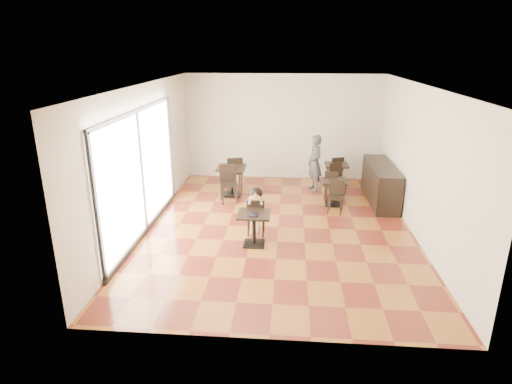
# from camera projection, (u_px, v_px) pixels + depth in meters

# --- Properties ---
(floor) EXTENTS (6.00, 8.00, 0.01)m
(floor) POSITION_uv_depth(u_px,v_px,m) (278.00, 227.00, 9.87)
(floor) COLOR brown
(floor) RESTS_ON ground
(ceiling) EXTENTS (6.00, 8.00, 0.01)m
(ceiling) POSITION_uv_depth(u_px,v_px,m) (281.00, 85.00, 8.83)
(ceiling) COLOR white
(ceiling) RESTS_ON floor
(wall_back) EXTENTS (6.00, 0.01, 3.20)m
(wall_back) POSITION_uv_depth(u_px,v_px,m) (283.00, 127.00, 13.12)
(wall_back) COLOR beige
(wall_back) RESTS_ON floor
(wall_front) EXTENTS (6.00, 0.01, 3.20)m
(wall_front) POSITION_uv_depth(u_px,v_px,m) (271.00, 237.00, 5.58)
(wall_front) COLOR beige
(wall_front) RESTS_ON floor
(wall_left) EXTENTS (0.01, 8.00, 3.20)m
(wall_left) POSITION_uv_depth(u_px,v_px,m) (146.00, 157.00, 9.58)
(wall_left) COLOR beige
(wall_left) RESTS_ON floor
(wall_right) EXTENTS (0.01, 8.00, 3.20)m
(wall_right) POSITION_uv_depth(u_px,v_px,m) (420.00, 163.00, 9.12)
(wall_right) COLOR beige
(wall_right) RESTS_ON floor
(storefront_window) EXTENTS (0.04, 4.50, 2.60)m
(storefront_window) POSITION_uv_depth(u_px,v_px,m) (140.00, 172.00, 9.17)
(storefront_window) COLOR white
(storefront_window) RESTS_ON floor
(child_table) EXTENTS (0.67, 0.67, 0.71)m
(child_table) POSITION_uv_depth(u_px,v_px,m) (254.00, 229.00, 8.89)
(child_table) COLOR black
(child_table) RESTS_ON floor
(child_chair) EXTENTS (0.38, 0.38, 0.85)m
(child_chair) POSITION_uv_depth(u_px,v_px,m) (256.00, 216.00, 9.39)
(child_chair) COLOR black
(child_chair) RESTS_ON floor
(child) EXTENTS (0.38, 0.53, 1.07)m
(child) POSITION_uv_depth(u_px,v_px,m) (256.00, 211.00, 9.35)
(child) COLOR gray
(child) RESTS_ON child_chair
(plate) EXTENTS (0.24, 0.24, 0.01)m
(plate) POSITION_uv_depth(u_px,v_px,m) (254.00, 215.00, 8.68)
(plate) COLOR black
(plate) RESTS_ON child_table
(pizza_slice) EXTENTS (0.25, 0.19, 0.06)m
(pizza_slice) POSITION_uv_depth(u_px,v_px,m) (255.00, 197.00, 9.05)
(pizza_slice) COLOR #E0D07D
(pizza_slice) RESTS_ON child
(adult_patron) EXTENTS (0.57, 0.69, 1.61)m
(adult_patron) POSITION_uv_depth(u_px,v_px,m) (315.00, 163.00, 12.18)
(adult_patron) COLOR #3C3C41
(adult_patron) RESTS_ON floor
(cafe_table_mid) EXTENTS (0.76, 0.76, 0.66)m
(cafe_table_mid) POSITION_uv_depth(u_px,v_px,m) (333.00, 193.00, 11.16)
(cafe_table_mid) COLOR black
(cafe_table_mid) RESTS_ON floor
(cafe_table_left) EXTENTS (0.96, 0.96, 0.82)m
(cafe_table_left) POSITION_uv_depth(u_px,v_px,m) (232.00, 181.00, 11.87)
(cafe_table_left) COLOR black
(cafe_table_left) RESTS_ON floor
(cafe_table_back) EXTENTS (0.86, 0.86, 0.70)m
(cafe_table_back) POSITION_uv_depth(u_px,v_px,m) (336.00, 176.00, 12.56)
(cafe_table_back) COLOR black
(cafe_table_back) RESTS_ON floor
(chair_mid_a) EXTENTS (0.43, 0.43, 0.80)m
(chair_mid_a) POSITION_uv_depth(u_px,v_px,m) (332.00, 184.00, 11.66)
(chair_mid_a) COLOR black
(chair_mid_a) RESTS_ON floor
(chair_mid_b) EXTENTS (0.43, 0.43, 0.80)m
(chair_mid_b) POSITION_uv_depth(u_px,v_px,m) (336.00, 197.00, 10.62)
(chair_mid_b) COLOR black
(chair_mid_b) RESTS_ON floor
(chair_left_a) EXTENTS (0.55, 0.55, 0.99)m
(chair_left_a) POSITION_uv_depth(u_px,v_px,m) (234.00, 173.00, 12.36)
(chair_left_a) COLOR black
(chair_left_a) RESTS_ON floor
(chair_left_b) EXTENTS (0.55, 0.55, 0.99)m
(chair_left_b) POSITION_uv_depth(u_px,v_px,m) (229.00, 184.00, 11.33)
(chair_left_b) COLOR black
(chair_left_b) RESTS_ON floor
(chair_back_a) EXTENTS (0.49, 0.49, 0.85)m
(chair_back_a) POSITION_uv_depth(u_px,v_px,m) (335.00, 170.00, 12.91)
(chair_back_a) COLOR black
(chair_back_a) RESTS_ON floor
(chair_back_b) EXTENTS (0.49, 0.49, 0.85)m
(chair_back_b) POSITION_uv_depth(u_px,v_px,m) (338.00, 179.00, 12.02)
(chair_back_b) COLOR black
(chair_back_b) RESTS_ON floor
(service_counter) EXTENTS (0.60, 2.40, 1.00)m
(service_counter) POSITION_uv_depth(u_px,v_px,m) (380.00, 183.00, 11.39)
(service_counter) COLOR black
(service_counter) RESTS_ON floor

